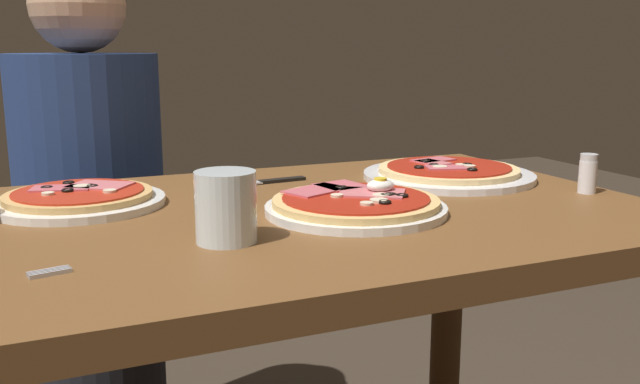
% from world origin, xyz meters
% --- Properties ---
extents(dining_table, '(1.19, 0.73, 0.75)m').
position_xyz_m(dining_table, '(0.00, 0.00, 0.62)').
color(dining_table, brown).
rests_on(dining_table, ground).
extents(pizza_foreground, '(0.27, 0.27, 0.05)m').
position_xyz_m(pizza_foreground, '(0.11, -0.06, 0.76)').
color(pizza_foreground, white).
rests_on(pizza_foreground, dining_table).
extents(pizza_across_left, '(0.26, 0.26, 0.03)m').
position_xyz_m(pizza_across_left, '(-0.26, 0.15, 0.76)').
color(pizza_across_left, white).
rests_on(pizza_across_left, dining_table).
extents(pizza_across_right, '(0.32, 0.32, 0.03)m').
position_xyz_m(pizza_across_right, '(0.39, 0.11, 0.76)').
color(pizza_across_right, white).
rests_on(pizza_across_right, dining_table).
extents(water_glass_near, '(0.08, 0.08, 0.09)m').
position_xyz_m(water_glass_near, '(-0.11, -0.13, 0.79)').
color(water_glass_near, silver).
rests_on(water_glass_near, dining_table).
extents(knife, '(0.20, 0.03, 0.01)m').
position_xyz_m(knife, '(0.06, 0.21, 0.75)').
color(knife, silver).
rests_on(knife, dining_table).
extents(salt_shaker, '(0.03, 0.03, 0.07)m').
position_xyz_m(salt_shaker, '(0.54, -0.09, 0.78)').
color(salt_shaker, white).
rests_on(salt_shaker, dining_table).
extents(diner_person, '(0.32, 0.32, 1.18)m').
position_xyz_m(diner_person, '(-0.20, 0.62, 0.56)').
color(diner_person, black).
rests_on(diner_person, ground).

